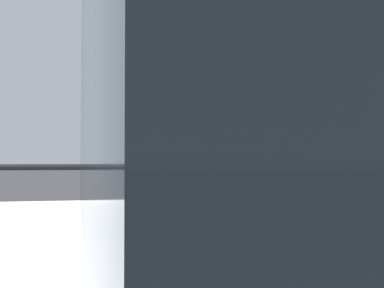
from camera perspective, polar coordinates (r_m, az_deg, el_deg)
parking_meter at (r=2.76m, az=7.66°, el=-3.87°), size 0.17×0.18×1.42m
pedestrian_at_meter at (r=2.81m, az=-3.58°, el=-3.54°), size 0.75×0.44×1.80m
background_railing at (r=5.28m, az=-4.64°, el=-5.68°), size 24.06×0.06×1.08m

